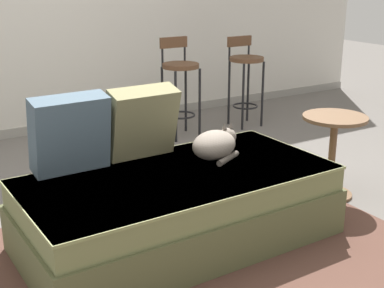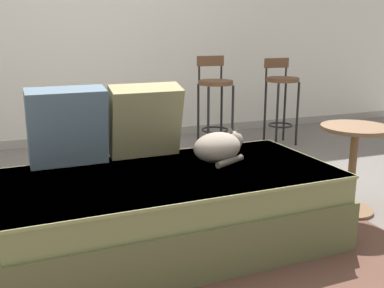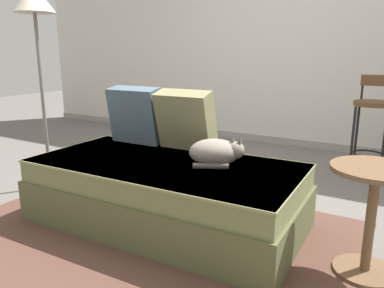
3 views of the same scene
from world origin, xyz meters
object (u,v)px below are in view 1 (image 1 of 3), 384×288
Objects in this scene: throw_pillow_corner at (70,134)px; cat at (216,144)px; throw_pillow_middle at (141,122)px; bar_stool_near_window at (180,78)px; side_table at (333,144)px; bar_stool_by_doorway at (245,70)px; couch at (179,207)px.

cat is at bearing -15.61° from throw_pillow_corner.
throw_pillow_middle is 0.48× the size of bar_stool_near_window.
throw_pillow_middle is at bearing 147.18° from cat.
throw_pillow_corner is 0.87m from cat.
bar_stool_near_window is at bearing 52.84° from throw_pillow_middle.
throw_pillow_middle reaches higher than side_table.
bar_stool_near_window is (1.56, 1.48, -0.09)m from throw_pillow_corner.
side_table is at bearing -9.86° from throw_pillow_corner.
bar_stool_by_doorway is at bearing 32.51° from throw_pillow_corner.
couch is 4.10× the size of throw_pillow_middle.
throw_pillow_middle is 1.37m from side_table.
bar_stool_by_doorway is at bearing 48.91° from cat.
cat is (0.83, -0.23, -0.14)m from throw_pillow_corner.
cat is 0.44× the size of bar_stool_by_doorway.
couch is at bearing -120.14° from bar_stool_near_window.
cat is 0.42× the size of bar_stool_near_window.
bar_stool_near_window is at bearing 59.86° from couch.
side_table reaches higher than couch.
cat is (0.32, 0.11, 0.30)m from couch.
bar_stool_near_window is at bearing 96.19° from side_table.
throw_pillow_middle is (0.45, 0.01, -0.00)m from throw_pillow_corner.
throw_pillow_middle is (-0.05, 0.35, 0.43)m from couch.
bar_stool_by_doorway reaches higher than cat.
throw_pillow_middle is at bearing 166.31° from side_table.
throw_pillow_corner is 0.77× the size of side_table.
cat is at bearing -113.19° from bar_stool_near_window.
throw_pillow_corner is at bearing 170.14° from side_table.
couch is at bearing -81.15° from throw_pillow_middle.
bar_stool_by_doorway reaches higher than throw_pillow_middle.
bar_stool_by_doorway is (1.49, 1.71, 0.05)m from cat.
bar_stool_near_window is 1.80m from side_table.
throw_pillow_corner is 0.50× the size of bar_stool_by_doorway.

